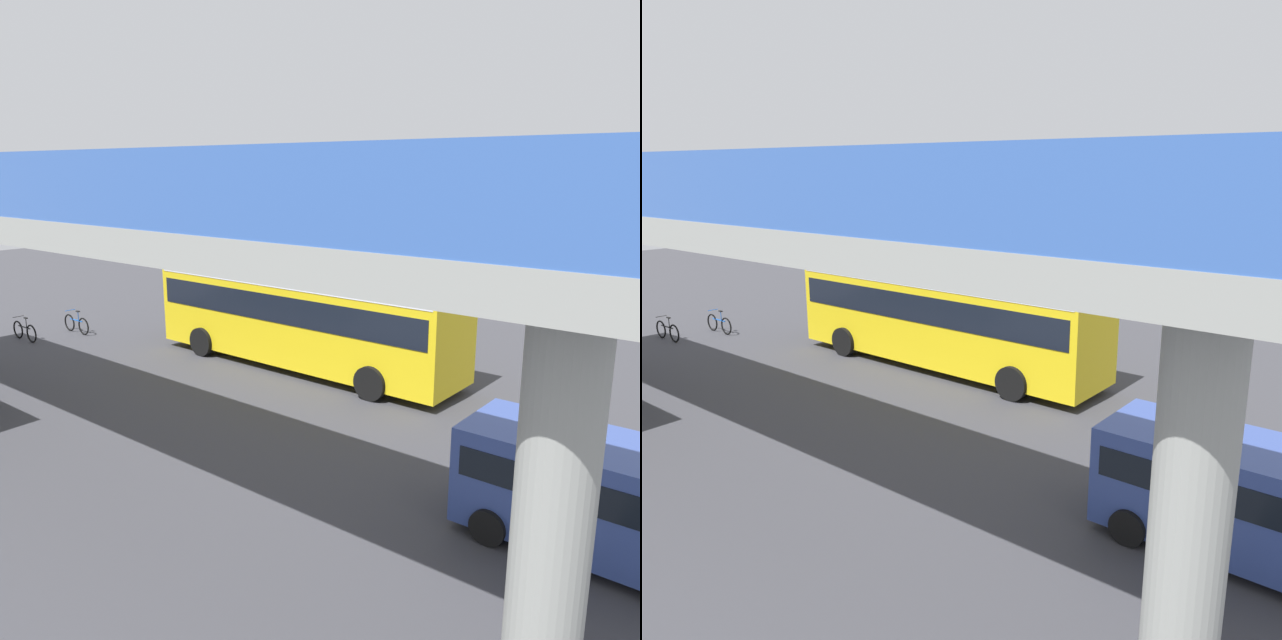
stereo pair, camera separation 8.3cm
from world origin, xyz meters
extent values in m
plane|color=#38383D|center=(0.00, 0.00, 0.00)|extent=(80.00, 80.00, 0.00)
cube|color=yellow|center=(0.16, 0.35, 1.72)|extent=(11.50, 2.55, 2.86)
cube|color=black|center=(0.16, 0.35, 2.23)|extent=(11.04, 2.59, 0.90)
cube|color=white|center=(0.16, 0.35, 3.03)|extent=(11.27, 2.58, 0.20)
cube|color=black|center=(5.92, 0.35, 2.06)|extent=(0.04, 2.24, 1.20)
cylinder|color=black|center=(3.84, 1.62, 0.52)|extent=(1.04, 0.30, 1.04)
cylinder|color=black|center=(3.84, -0.93, 0.52)|extent=(1.04, 0.30, 1.04)
cylinder|color=black|center=(-3.52, 1.62, 0.52)|extent=(1.04, 0.30, 1.04)
cylinder|color=black|center=(-3.52, -0.93, 0.52)|extent=(1.04, 0.30, 1.04)
cube|color=#33478C|center=(-10.92, 5.44, 1.12)|extent=(4.80, 1.95, 1.86)
cube|color=black|center=(-10.92, 5.44, 1.48)|extent=(4.42, 1.98, 0.56)
cylinder|color=black|center=(-9.33, 6.41, 0.34)|extent=(0.68, 0.22, 0.68)
cylinder|color=black|center=(-9.33, 4.46, 0.34)|extent=(0.68, 0.22, 0.68)
torus|color=black|center=(11.44, 4.61, 0.36)|extent=(0.72, 0.06, 0.72)
torus|color=black|center=(10.39, 4.61, 0.36)|extent=(0.72, 0.06, 0.72)
cube|color=black|center=(10.91, 4.61, 0.54)|extent=(0.89, 0.04, 0.04)
cylinder|color=black|center=(10.72, 4.61, 0.74)|extent=(0.03, 0.03, 0.40)
cube|color=black|center=(10.72, 4.61, 0.94)|extent=(0.20, 0.08, 0.04)
cylinder|color=black|center=(11.31, 4.61, 0.91)|extent=(0.02, 0.44, 0.02)
torus|color=black|center=(10.91, 2.69, 0.36)|extent=(0.72, 0.06, 0.72)
torus|color=black|center=(9.86, 2.69, 0.36)|extent=(0.72, 0.06, 0.72)
cube|color=blue|center=(10.38, 2.69, 0.54)|extent=(0.89, 0.04, 0.04)
cylinder|color=blue|center=(10.20, 2.69, 0.74)|extent=(0.03, 0.03, 0.40)
cube|color=black|center=(10.20, 2.69, 0.94)|extent=(0.20, 0.08, 0.04)
cylinder|color=blue|center=(10.78, 2.69, 0.91)|extent=(0.02, 0.44, 0.02)
cylinder|color=slate|center=(6.46, -3.38, 1.40)|extent=(0.08, 0.08, 2.80)
cube|color=yellow|center=(6.46, -3.38, 2.50)|extent=(0.04, 0.60, 0.60)
cube|color=silver|center=(-4.00, -2.05, 0.00)|extent=(2.00, 0.20, 0.01)
cube|color=silver|center=(0.00, -2.05, 0.00)|extent=(2.00, 0.20, 0.01)
cube|color=silver|center=(4.00, -2.05, 0.00)|extent=(2.00, 0.20, 0.01)
cylinder|color=gray|center=(-11.42, 9.72, 2.66)|extent=(0.90, 0.90, 5.32)
cube|color=gray|center=(0.00, 9.72, 5.57)|extent=(24.84, 2.60, 0.50)
cube|color=#3359A5|center=(0.00, 8.47, 6.37)|extent=(24.84, 0.08, 1.10)
camera|label=1|loc=(-13.38, 16.37, 6.66)|focal=35.74mm
camera|label=2|loc=(-13.44, 16.32, 6.66)|focal=35.74mm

